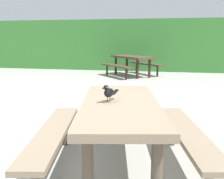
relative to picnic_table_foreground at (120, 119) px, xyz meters
name	(u,v)px	position (x,y,z in m)	size (l,w,h in m)	color
ground_plane	(95,165)	(-0.29, 0.03, -0.56)	(60.00, 60.00, 0.00)	#A3A099
hedge_wall	(148,45)	(-0.29, 9.49, 0.54)	(28.00, 2.05, 2.19)	#387A33
picnic_table_foreground	(120,119)	(0.00, 0.00, 0.00)	(1.97, 2.00, 0.74)	#84725B
bird_grackle	(109,92)	(-0.11, -0.04, 0.29)	(0.13, 0.28, 0.18)	black
picnic_table_mid_left	(132,61)	(-0.72, 7.03, 0.00)	(2.39, 2.40, 0.74)	#473828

